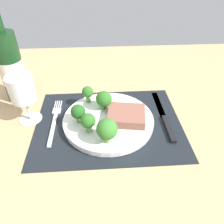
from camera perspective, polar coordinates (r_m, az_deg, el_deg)
The scene contains 13 objects.
ground_plane at distance 61.26cm, azimuth -0.93°, elevation -4.02°, with size 140.00×110.00×3.00cm, color tan.
placemat at distance 60.15cm, azimuth -0.95°, elevation -2.87°, with size 40.17×30.87×0.30cm, color black.
plate at distance 59.52cm, azimuth -0.96°, elevation -2.19°, with size 24.92×24.92×1.60cm, color white.
steak at distance 58.11cm, azimuth 3.81°, elevation -0.92°, with size 9.93×8.59×2.36cm, color #8C5647.
broccoli_near_fork at distance 53.40cm, azimuth -6.40°, elevation -2.47°, with size 3.81×3.81×5.34cm.
broccoli_back_left at distance 60.57cm, azimuth -2.19°, elevation 3.41°, with size 4.61×4.61×5.53cm.
broccoli_front_edge at distance 56.39cm, azimuth -9.01°, elevation -0.01°, with size 3.86×3.86×5.40cm.
broccoli_near_steak at distance 63.39cm, azimuth -6.48°, elevation 5.16°, with size 3.34×3.34×5.28cm.
broccoli_center at distance 49.94cm, azimuth -1.36°, elevation -4.68°, with size 5.12×5.12×6.55cm.
fork at distance 62.33cm, azimuth -15.00°, elevation -2.22°, with size 2.40×19.20×0.50cm.
knife at distance 62.82cm, azimuth 13.78°, elevation -1.53°, with size 1.80×23.00×0.80cm.
wine_bottle at distance 71.10cm, azimuth -25.31°, elevation 11.01°, with size 7.23×7.23×31.30cm.
wine_glass at distance 60.46cm, azimuth -22.73°, elevation 5.05°, with size 6.70×6.70×13.92cm.
Camera 1 is at (-1.90, -44.84, 40.19)cm, focal length 34.40 mm.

